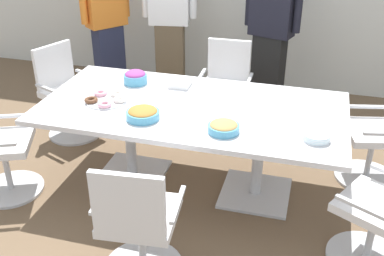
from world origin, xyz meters
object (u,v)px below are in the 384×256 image
Objects in this scene: office_chair_4 at (138,228)px; snack_bowl_candy_mix at (135,77)px; person_standing_1 at (169,15)px; snack_bowl_pretzels at (143,113)px; office_chair_1 at (225,92)px; person_standing_2 at (272,26)px; office_chair_0 at (380,138)px; person_standing_0 at (106,19)px; napkin_pile at (180,83)px; office_chair_2 at (68,96)px; snack_bowl_cookies at (224,127)px; office_chair_5 at (384,217)px; donut_platter at (106,99)px; plate_stack at (317,137)px; conference_table at (192,120)px.

snack_bowl_candy_mix is (-0.56, 1.42, 0.40)m from office_chair_4.
snack_bowl_pretzels is (0.45, -2.04, -0.19)m from person_standing_1.
office_chair_1 is 0.49× the size of person_standing_2.
office_chair_0 is 1.57m from office_chair_1.
office_chair_1 is 3.65× the size of snack_bowl_pretzels.
person_standing_0 reaches higher than napkin_pile.
snack_bowl_candy_mix is at bearing -173.88° from napkin_pile.
person_standing_1 reaches higher than office_chair_0.
person_standing_0 reaches higher than office_chair_2.
office_chair_2 is 2.05m from snack_bowl_cookies.
office_chair_4 is 1.58m from office_chair_5.
office_chair_5 is 1.21m from snack_bowl_cookies.
donut_platter is (0.06, -1.83, -0.22)m from person_standing_1.
office_chair_1 is 1.53m from snack_bowl_cookies.
snack_bowl_cookies is at bearing 58.00° from office_chair_4.
office_chair_1 is 1.46m from donut_platter.
office_chair_4 is 0.51× the size of person_standing_0.
office_chair_5 is 0.51× the size of person_standing_0.
snack_bowl_pretzels is at bearing -97.55° from napkin_pile.
office_chair_5 is at bearing 90.54° from office_chair_2.
office_chair_0 is at bearing 40.71° from office_chair_4.
office_chair_0 is 0.49× the size of person_standing_2.
person_standing_2 is at bearing 87.49° from snack_bowl_cookies.
office_chair_5 is at bearing 90.10° from person_standing_0.
snack_bowl_candy_mix reaches higher than napkin_pile.
snack_bowl_cookies is (1.07, -2.08, -0.20)m from person_standing_1.
office_chair_4 reaches higher than plate_stack.
office_chair_4 is at bearing 86.48° from office_chair_1.
person_standing_1 reaches higher than office_chair_5.
person_standing_1 is 7.49× the size of snack_bowl_pretzels.
donut_platter is at bearing -171.34° from conference_table.
office_chair_2 is 2.19m from office_chair_4.
office_chair_2 and office_chair_5 have the same top height.
snack_bowl_cookies is at bearing -47.05° from conference_table.
conference_table is at bearing -60.00° from napkin_pile.
office_chair_4 is 2.78m from person_standing_2.
person_standing_2 is at bearing 75.23° from conference_table.
snack_bowl_candy_mix is 0.61× the size of donut_platter.
person_standing_1 reaches higher than snack_bowl_candy_mix.
office_chair_1 is 5.26× the size of napkin_pile.
office_chair_2 is at bearing 45.06° from person_standing_2.
office_chair_0 is 4.46× the size of snack_bowl_candy_mix.
conference_table is 2.20m from person_standing_0.
napkin_pile is at bearing 102.25° from office_chair_2.
person_standing_0 is at bearing 123.64° from snack_bowl_candy_mix.
office_chair_1 and office_chair_4 have the same top height.
conference_table is 0.70m from snack_bowl_candy_mix.
office_chair_2 is 5.26× the size of napkin_pile.
person_standing_2 is at bearing -129.20° from office_chair_1.
person_standing_2 reaches higher than office_chair_2.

